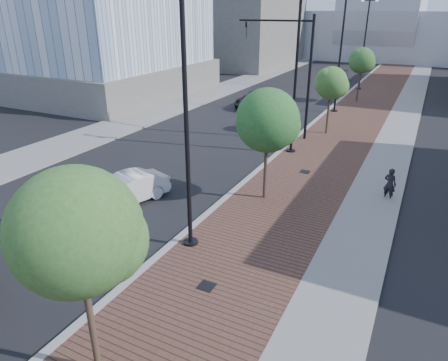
% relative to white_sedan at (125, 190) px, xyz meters
% --- Properties ---
extents(sidewalk, '(7.00, 140.00, 0.12)m').
position_rel_white_sedan_xyz_m(sidewalk, '(7.44, 28.20, -0.62)').
color(sidewalk, '#4C2D23').
rests_on(sidewalk, ground).
extents(concrete_strip, '(2.40, 140.00, 0.13)m').
position_rel_white_sedan_xyz_m(concrete_strip, '(10.14, 28.20, -0.61)').
color(concrete_strip, slate).
rests_on(concrete_strip, ground).
extents(curb, '(0.30, 140.00, 0.14)m').
position_rel_white_sedan_xyz_m(curb, '(3.94, 28.20, -0.61)').
color(curb, gray).
rests_on(curb, ground).
extents(west_sidewalk, '(4.00, 140.00, 0.12)m').
position_rel_white_sedan_xyz_m(west_sidewalk, '(-9.06, 28.20, -0.62)').
color(west_sidewalk, slate).
rests_on(west_sidewalk, ground).
extents(white_sedan, '(2.69, 4.37, 1.36)m').
position_rel_white_sedan_xyz_m(white_sedan, '(0.00, 0.00, 0.00)').
color(white_sedan, silver).
rests_on(white_sedan, ground).
extents(dark_car_mid, '(2.31, 5.00, 1.39)m').
position_rel_white_sedan_xyz_m(dark_car_mid, '(-2.46, 20.98, 0.01)').
color(dark_car_mid, black).
rests_on(dark_car_mid, ground).
extents(dark_car_far, '(2.10, 4.28, 1.20)m').
position_rel_white_sedan_xyz_m(dark_car_far, '(1.50, 38.65, -0.08)').
color(dark_car_far, black).
rests_on(dark_car_far, ground).
extents(pedestrian, '(0.66, 0.54, 1.57)m').
position_rel_white_sedan_xyz_m(pedestrian, '(10.72, 5.81, 0.11)').
color(pedestrian, black).
rests_on(pedestrian, ground).
extents(streetlight_1, '(1.44, 0.56, 9.21)m').
position_rel_white_sedan_xyz_m(streetlight_1, '(4.42, -1.80, 3.66)').
color(streetlight_1, black).
rests_on(streetlight_1, ground).
extents(streetlight_2, '(1.72, 0.56, 9.28)m').
position_rel_white_sedan_xyz_m(streetlight_2, '(4.54, 10.20, 4.14)').
color(streetlight_2, black).
rests_on(streetlight_2, ground).
extents(streetlight_3, '(1.44, 0.56, 9.21)m').
position_rel_white_sedan_xyz_m(streetlight_3, '(4.42, 22.20, 3.66)').
color(streetlight_3, black).
rests_on(streetlight_3, ground).
extents(streetlight_4, '(1.72, 0.56, 9.28)m').
position_rel_white_sedan_xyz_m(streetlight_4, '(4.54, 34.20, 4.14)').
color(streetlight_4, black).
rests_on(streetlight_4, ground).
extents(traffic_mast, '(5.09, 0.20, 8.00)m').
position_rel_white_sedan_xyz_m(traffic_mast, '(3.64, 13.20, 4.30)').
color(traffic_mast, black).
rests_on(traffic_mast, ground).
extents(tree_0, '(2.81, 2.81, 5.40)m').
position_rel_white_sedan_xyz_m(tree_0, '(5.58, -7.77, 3.31)').
color(tree_0, '#382619').
rests_on(tree_0, ground).
extents(tree_1, '(2.81, 2.81, 5.22)m').
position_rel_white_sedan_xyz_m(tree_1, '(5.58, 3.23, 3.12)').
color(tree_1, '#382619').
rests_on(tree_1, ground).
extents(tree_2, '(2.28, 2.22, 4.74)m').
position_rel_white_sedan_xyz_m(tree_2, '(5.58, 15.23, 2.94)').
color(tree_2, '#382619').
rests_on(tree_2, ground).
extents(tree_3, '(2.41, 2.37, 5.08)m').
position_rel_white_sedan_xyz_m(tree_3, '(5.58, 27.23, 3.20)').
color(tree_3, '#382619').
rests_on(tree_3, ground).
extents(tower_podium, '(19.00, 19.00, 3.00)m').
position_rel_white_sedan_xyz_m(tower_podium, '(-20.06, 20.20, 0.82)').
color(tower_podium, '#615E57').
rests_on(tower_podium, ground).
extents(convention_center, '(50.00, 30.00, 50.00)m').
position_rel_white_sedan_xyz_m(convention_center, '(1.94, 73.20, 5.32)').
color(convention_center, '#A2A6AC').
rests_on(convention_center, ground).
extents(commercial_block_nw, '(14.00, 20.00, 10.00)m').
position_rel_white_sedan_xyz_m(commercial_block_nw, '(-16.06, 48.20, 4.32)').
color(commercial_block_nw, '#625E58').
rests_on(commercial_block_nw, ground).
extents(utility_cover_1, '(0.50, 0.50, 0.02)m').
position_rel_white_sedan_xyz_m(utility_cover_1, '(6.34, -3.80, -0.55)').
color(utility_cover_1, black).
rests_on(utility_cover_1, sidewalk).
extents(utility_cover_2, '(0.50, 0.50, 0.02)m').
position_rel_white_sedan_xyz_m(utility_cover_2, '(6.34, 7.20, -0.55)').
color(utility_cover_2, black).
rests_on(utility_cover_2, sidewalk).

